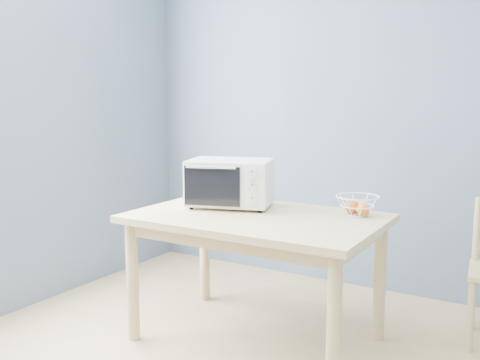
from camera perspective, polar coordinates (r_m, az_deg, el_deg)
The scene contains 4 objects.
room at distance 1.89m, azimuth -2.69°, elevation 5.44°, with size 4.01×4.51×2.61m.
dining_table at distance 3.09m, azimuth 1.76°, elevation -5.57°, with size 1.40×0.90×0.75m.
toaster_oven at distance 3.27m, azimuth -1.40°, elevation -0.20°, with size 0.57×0.49×0.29m.
fruit_basket at distance 3.11m, azimuth 12.47°, elevation -2.67°, with size 0.29×0.29×0.11m.
Camera 1 is at (1.04, -1.57, 1.40)m, focal length 40.00 mm.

